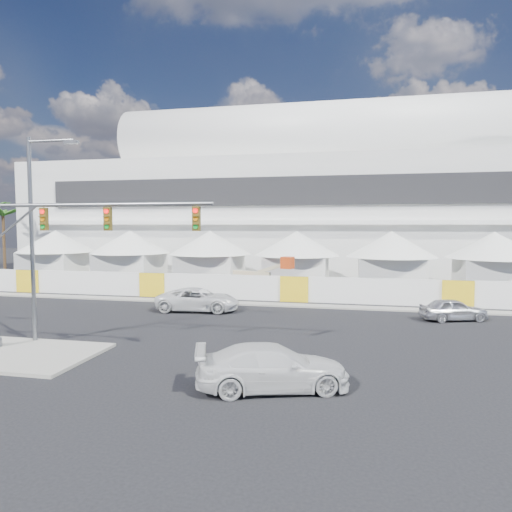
% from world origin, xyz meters
% --- Properties ---
extents(ground, '(160.00, 160.00, 0.00)m').
position_xyz_m(ground, '(0.00, 0.00, 0.00)').
color(ground, black).
rests_on(ground, ground).
extents(far_curb, '(80.00, 1.20, 0.12)m').
position_xyz_m(far_curb, '(20.00, 12.50, 0.06)').
color(far_curb, gray).
rests_on(far_curb, ground).
extents(stadium, '(80.00, 24.80, 21.98)m').
position_xyz_m(stadium, '(8.71, 41.50, 9.45)').
color(stadium, silver).
rests_on(stadium, ground).
extents(tent_row, '(53.40, 8.40, 5.40)m').
position_xyz_m(tent_row, '(0.50, 24.00, 3.15)').
color(tent_row, white).
rests_on(tent_row, ground).
extents(hoarding_fence, '(70.00, 0.25, 2.00)m').
position_xyz_m(hoarding_fence, '(6.00, 14.50, 1.00)').
color(hoarding_fence, white).
rests_on(hoarding_fence, ground).
extents(palm_cluster, '(10.60, 10.60, 8.55)m').
position_xyz_m(palm_cluster, '(-33.46, 29.50, 6.88)').
color(palm_cluster, '#47331E').
rests_on(palm_cluster, ground).
extents(sedan_silver, '(2.78, 4.42, 1.40)m').
position_xyz_m(sedan_silver, '(16.76, 9.63, 0.70)').
color(sedan_silver, '#B9BABE').
rests_on(sedan_silver, ground).
extents(pickup_curb, '(3.20, 6.00, 1.60)m').
position_xyz_m(pickup_curb, '(-0.13, 9.24, 0.80)').
color(pickup_curb, silver).
rests_on(pickup_curb, ground).
extents(pickup_near, '(3.94, 6.10, 1.64)m').
position_xyz_m(pickup_near, '(7.68, -4.67, 0.82)').
color(pickup_near, silver).
rests_on(pickup_near, ground).
extents(lot_car_c, '(2.63, 5.70, 1.61)m').
position_xyz_m(lot_car_c, '(-12.02, 17.68, 0.81)').
color(lot_car_c, silver).
rests_on(lot_car_c, ground).
extents(traffic_mast, '(11.58, 0.76, 7.79)m').
position_xyz_m(traffic_mast, '(-4.10, -2.36, 4.54)').
color(traffic_mast, gray).
rests_on(traffic_mast, median_island).
extents(streetlight_median, '(2.84, 0.29, 10.27)m').
position_xyz_m(streetlight_median, '(-5.12, -0.80, 6.05)').
color(streetlight_median, slate).
rests_on(streetlight_median, median_island).
extents(boom_lift, '(7.05, 2.62, 3.46)m').
position_xyz_m(boom_lift, '(1.61, 17.08, 0.93)').
color(boom_lift, '#C63E12').
rests_on(boom_lift, ground).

